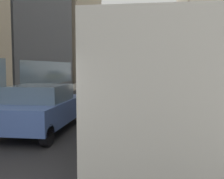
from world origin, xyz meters
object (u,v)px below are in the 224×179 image
at_px(transit_bus, 159,80).
at_px(car_blue_hatchback, 42,108).
at_px(car_yellow_taxi, 116,76).
at_px(car_black_suv, 152,76).
at_px(dalmatian_dog, 89,145).
at_px(car_red_coupe, 134,84).

distance_m(transit_bus, car_blue_hatchback, 4.13).
bearing_deg(transit_bus, car_yellow_taxi, 99.65).
relative_size(car_black_suv, dalmatian_dog, 4.82).
xyz_separation_m(car_red_coupe, car_yellow_taxi, (-4.00, 19.64, 0.00)).
xyz_separation_m(car_blue_hatchback, dalmatian_dog, (2.38, -3.16, -0.31)).
bearing_deg(car_blue_hatchback, transit_bus, 5.83).
height_order(car_red_coupe, car_yellow_taxi, same).
bearing_deg(transit_bus, car_red_coupe, 96.86).
height_order(car_blue_hatchback, dalmatian_dog, car_blue_hatchback).
relative_size(transit_bus, car_yellow_taxi, 2.47).
bearing_deg(transit_bus, dalmatian_dog, -114.38).
xyz_separation_m(car_black_suv, dalmatian_dog, (-1.62, -37.56, -0.31)).
height_order(car_red_coupe, car_black_suv, same).
bearing_deg(transit_bus, car_blue_hatchback, -174.17).
relative_size(car_red_coupe, dalmatian_dog, 4.86).
height_order(car_yellow_taxi, dalmatian_dog, car_yellow_taxi).
height_order(car_black_suv, car_blue_hatchback, same).
distance_m(transit_bus, dalmatian_dog, 4.12).
bearing_deg(car_blue_hatchback, car_red_coupe, 80.07).
relative_size(car_black_suv, car_yellow_taxi, 0.99).
bearing_deg(dalmatian_dog, car_black_suv, 87.54).
bearing_deg(car_red_coupe, car_black_suv, 85.58).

